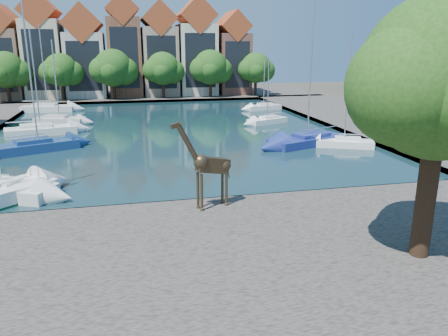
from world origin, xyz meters
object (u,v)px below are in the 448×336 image
at_px(giraffe_statue, 208,165).
at_px(sailboat_right_a, 344,141).
at_px(plane_tree, 444,83).
at_px(sailboat_left_a, 2,188).

relative_size(giraffe_statue, sailboat_right_a, 0.48).
bearing_deg(plane_tree, sailboat_left_a, 146.45).
bearing_deg(sailboat_right_a, giraffe_statue, -138.07).
relative_size(plane_tree, sailboat_right_a, 1.04).
height_order(plane_tree, sailboat_right_a, plane_tree).
xyz_separation_m(giraffe_statue, sailboat_right_a, (15.18, 13.63, -2.31)).
bearing_deg(sailboat_left_a, plane_tree, -33.55).
xyz_separation_m(plane_tree, sailboat_right_a, (7.38, 21.05, -7.08)).
height_order(giraffe_statue, sailboat_left_a, sailboat_left_a).
distance_m(giraffe_statue, sailboat_right_a, 20.53).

